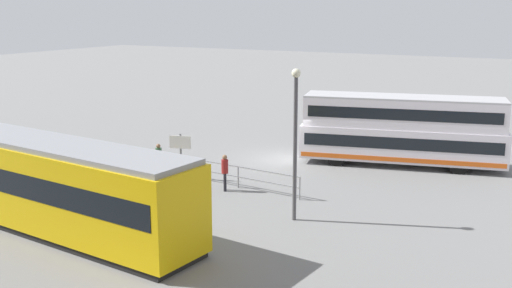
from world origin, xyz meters
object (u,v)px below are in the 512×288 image
at_px(pedestrian_near_railing, 159,157).
at_px(pedestrian_crossing, 225,170).
at_px(double_decker_bus, 402,130).
at_px(info_sign, 180,148).
at_px(tram_yellow, 42,182).
at_px(street_lamp, 295,132).

bearing_deg(pedestrian_near_railing, pedestrian_crossing, 171.21).
bearing_deg(double_decker_bus, info_sign, 41.42).
bearing_deg(pedestrian_crossing, tram_yellow, 63.33).
relative_size(double_decker_bus, pedestrian_near_railing, 6.65).
relative_size(info_sign, street_lamp, 0.38).
xyz_separation_m(pedestrian_near_railing, pedestrian_crossing, (-4.36, 0.67, 0.04)).
xyz_separation_m(info_sign, street_lamp, (-7.58, 2.85, 2.04)).
bearing_deg(street_lamp, pedestrian_crossing, -25.13).
relative_size(pedestrian_near_railing, info_sign, 0.72).
height_order(pedestrian_near_railing, street_lamp, street_lamp).
xyz_separation_m(pedestrian_near_railing, street_lamp, (-8.93, 2.82, 2.68)).
bearing_deg(pedestrian_near_railing, double_decker_bus, -142.41).
relative_size(tram_yellow, street_lamp, 2.42).
distance_m(pedestrian_near_railing, street_lamp, 9.74).
distance_m(double_decker_bus, pedestrian_near_railing, 13.11).
bearing_deg(pedestrian_crossing, info_sign, -13.16).
bearing_deg(pedestrian_crossing, pedestrian_near_railing, -8.79).
height_order(tram_yellow, pedestrian_near_railing, tram_yellow).
bearing_deg(street_lamp, pedestrian_near_railing, -17.52).
height_order(double_decker_bus, pedestrian_crossing, double_decker_bus).
height_order(pedestrian_near_railing, info_sign, info_sign).
xyz_separation_m(tram_yellow, street_lamp, (-8.34, -5.35, 1.81)).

